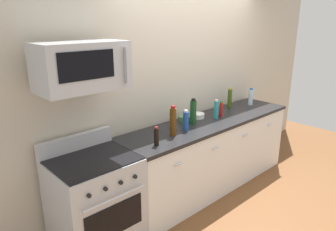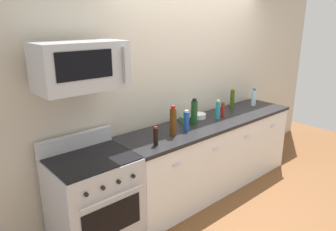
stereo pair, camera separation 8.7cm
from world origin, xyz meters
name	(u,v)px [view 1 (the left image)]	position (x,y,z in m)	size (l,w,h in m)	color
ground_plane	(208,185)	(0.00, 0.00, 0.00)	(6.82, 6.82, 0.00)	brown
back_wall	(188,81)	(0.00, 0.41, 1.35)	(5.68, 0.10, 2.70)	beige
counter_unit	(210,154)	(0.00, 0.00, 0.46)	(2.59, 0.66, 0.92)	white
range_oven	(95,203)	(-1.67, 0.00, 0.47)	(0.76, 0.69, 1.07)	#B7BABF
microwave	(82,66)	(-1.67, 0.05, 1.75)	(0.74, 0.44, 0.40)	#B7BABF
bottle_dish_soap	(216,109)	(0.09, 0.00, 1.04)	(0.06, 0.06, 0.25)	teal
bottle_wine_green	(193,112)	(-0.28, 0.05, 1.07)	(0.08, 0.08, 0.31)	#19471E
bottle_olive_oil	(230,98)	(0.62, 0.18, 1.06)	(0.06, 0.06, 0.29)	#385114
bottle_soda_blue	(186,121)	(-0.51, -0.05, 1.03)	(0.07, 0.07, 0.24)	#1E4CA5
bottle_hot_sauce_red	(221,109)	(0.20, 0.01, 1.02)	(0.04, 0.04, 0.20)	#B21914
bottle_soy_sauce_dark	(156,137)	(-1.04, -0.15, 1.01)	(0.05, 0.05, 0.19)	black
bottle_water_clear	(251,97)	(0.98, 0.07, 1.04)	(0.07, 0.07, 0.25)	silver
bottle_wine_amber	(173,121)	(-0.72, -0.06, 1.08)	(0.07, 0.07, 0.33)	#59330F
bowl_white_ceramic	(197,115)	(-0.06, 0.17, 0.95)	(0.18, 0.18, 0.06)	white
bowl_green_glaze	(185,118)	(-0.28, 0.19, 0.96)	(0.16, 0.16, 0.07)	#477A4C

